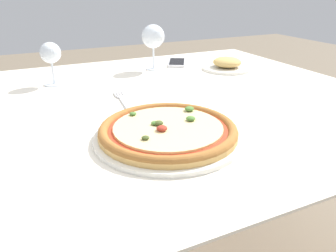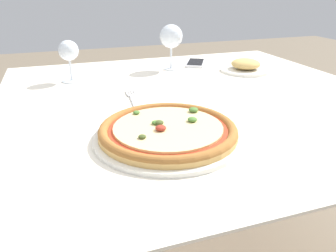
# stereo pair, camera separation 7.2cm
# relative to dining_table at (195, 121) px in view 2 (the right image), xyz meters

# --- Properties ---
(dining_table) EXTENTS (1.17, 1.13, 0.74)m
(dining_table) POSITION_rel_dining_table_xyz_m (0.00, 0.00, 0.00)
(dining_table) COLOR #997047
(dining_table) RESTS_ON ground_plane
(pizza_plate) EXTENTS (0.33, 0.33, 0.04)m
(pizza_plate) POSITION_rel_dining_table_xyz_m (-0.18, -0.26, 0.10)
(pizza_plate) COLOR white
(pizza_plate) RESTS_ON dining_table
(fork) EXTENTS (0.04, 0.17, 0.00)m
(fork) POSITION_rel_dining_table_xyz_m (-0.19, 0.03, 0.09)
(fork) COLOR silver
(fork) RESTS_ON dining_table
(wine_glass_far_left) EXTENTS (0.07, 0.07, 0.14)m
(wine_glass_far_left) POSITION_rel_dining_table_xyz_m (-0.35, 0.29, 0.19)
(wine_glass_far_left) COLOR silver
(wine_glass_far_left) RESTS_ON dining_table
(wine_glass_far_right) EXTENTS (0.09, 0.09, 0.17)m
(wine_glass_far_right) POSITION_rel_dining_table_xyz_m (0.04, 0.34, 0.21)
(wine_glass_far_right) COLOR silver
(wine_glass_far_right) RESTS_ON dining_table
(cell_phone) EXTENTS (0.13, 0.16, 0.01)m
(cell_phone) POSITION_rel_dining_table_xyz_m (0.16, 0.39, 0.09)
(cell_phone) COLOR white
(cell_phone) RESTS_ON dining_table
(side_plate) EXTENTS (0.19, 0.19, 0.05)m
(side_plate) POSITION_rel_dining_table_xyz_m (0.30, 0.22, 0.10)
(side_plate) COLOR white
(side_plate) RESTS_ON dining_table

